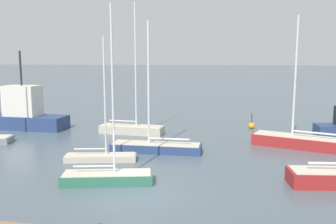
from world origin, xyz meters
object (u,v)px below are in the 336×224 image
sailboat_4 (132,128)px  fishing_boat_2 (21,114)px  sailboat_6 (156,146)px  sailboat_0 (101,155)px  channel_buoy_0 (252,125)px  sailboat_5 (299,140)px  sailboat_3 (107,175)px

sailboat_4 → fishing_boat_2: bearing=-178.6°
sailboat_4 → sailboat_6: size_ratio=1.23×
fishing_boat_2 → sailboat_4: bearing=-1.2°
sailboat_0 → channel_buoy_0: 14.30m
sailboat_5 → fishing_boat_2: size_ratio=1.04×
sailboat_3 → sailboat_0: bearing=102.1°
sailboat_0 → sailboat_3: bearing=-77.0°
sailboat_0 → sailboat_5: bearing=11.7°
sailboat_3 → sailboat_5: 13.32m
sailboat_5 → channel_buoy_0: sailboat_5 is taller
sailboat_0 → sailboat_4: sailboat_4 is taller
sailboat_0 → sailboat_6: bearing=30.5°
sailboat_5 → channel_buoy_0: 6.52m
sailboat_0 → channel_buoy_0: bearing=38.9°
sailboat_6 → channel_buoy_0: 10.69m
sailboat_5 → fishing_boat_2: sailboat_5 is taller
fishing_boat_2 → channel_buoy_0: bearing=11.2°
sailboat_5 → fishing_boat_2: 21.91m
fishing_boat_2 → channel_buoy_0: fishing_boat_2 is taller
channel_buoy_0 → sailboat_3: bearing=-117.0°
sailboat_3 → sailboat_4: size_ratio=0.83×
fishing_boat_2 → channel_buoy_0: (18.99, 3.05, -0.95)m
sailboat_0 → sailboat_6: sailboat_6 is taller
sailboat_6 → channel_buoy_0: sailboat_6 is taller
sailboat_5 → sailboat_4: bearing=8.9°
sailboat_4 → channel_buoy_0: sailboat_4 is taller
sailboat_4 → fishing_boat_2: (-9.69, 0.56, 0.74)m
sailboat_6 → sailboat_3: bearing=79.5°
sailboat_5 → sailboat_6: bearing=36.3°
sailboat_6 → fishing_boat_2: size_ratio=0.99×
sailboat_3 → sailboat_6: size_ratio=1.02×
sailboat_6 → channel_buoy_0: bearing=-126.7°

